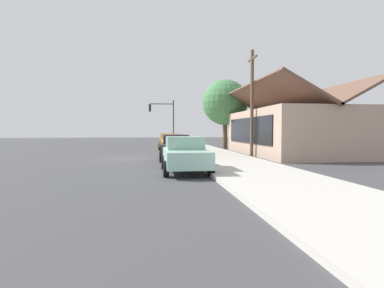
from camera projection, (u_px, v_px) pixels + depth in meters
ground_plane at (134, 158)px, 21.07m from camera, size 120.00×120.00×0.00m
sidewalk_curb at (216, 156)px, 21.78m from camera, size 60.00×4.20×0.16m
car_mustard at (169, 141)px, 31.38m from camera, size 4.87×2.14×1.59m
car_coral at (173, 143)px, 25.68m from camera, size 4.39×1.98×1.59m
car_charcoal at (176, 147)px, 20.06m from camera, size 4.69×2.19×1.59m
car_seafoam at (185, 154)px, 14.13m from camera, size 4.37×2.07×1.59m
storefront_building at (292, 131)px, 24.35m from camera, size 12.93×7.33×5.41m
shade_tree at (225, 103)px, 31.57m from camera, size 4.59×4.59×6.98m
traffic_light_main at (164, 116)px, 34.94m from camera, size 0.37×2.79×5.20m
utility_pole_wooden at (252, 101)px, 22.10m from camera, size 1.80×0.24×7.50m
fire_hydrant_red at (193, 149)px, 23.33m from camera, size 0.22×0.22×0.71m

